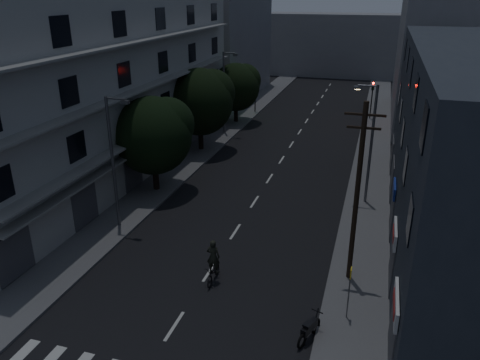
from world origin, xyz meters
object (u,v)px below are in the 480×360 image
Objects in this scene: motorcycle at (309,330)px; utility_pole at (357,191)px; cyclist at (214,267)px; bus_stop_sign at (350,284)px.

utility_pole is at bearing 96.26° from motorcycle.
utility_pole is 3.88× the size of cyclist.
utility_pole is 6.74m from motorcycle.
motorcycle is at bearing -129.38° from bus_stop_sign.
utility_pole reaches higher than motorcycle.
utility_pole is at bearing 92.93° from bus_stop_sign.
utility_pole reaches higher than cyclist.
motorcycle is (-1.24, -4.95, -4.39)m from utility_pole.
utility_pole is at bearing 15.53° from cyclist.
motorcycle is at bearing -104.06° from utility_pole.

